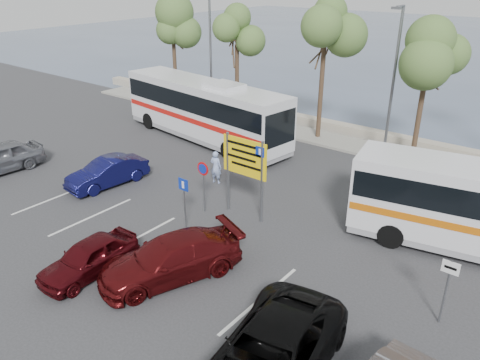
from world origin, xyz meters
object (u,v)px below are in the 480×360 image
Objects in this scene: pedestrian_near at (216,167)px; car_maroon at (171,258)px; street_lamp_right at (394,76)px; car_red at (89,257)px; direction_sign at (245,163)px; coach_bus_left at (204,112)px; car_blue at (107,172)px; street_lamp_left at (210,51)px; suv_black at (270,357)px.

car_maroon is at bearing 110.01° from pedestrian_near.
street_lamp_right is 17.86m from car_red.
direction_sign is 0.29× the size of coach_bus_left.
coach_bus_left is 6.59m from pedestrian_near.
car_blue is at bearing -127.44° from street_lamp_right.
street_lamp_left is 24.36m from suv_black.
pedestrian_near is (-3.89, 6.88, 0.11)m from car_maroon.
direction_sign is 9.14m from suv_black.
car_maroon is (11.71, -15.40, -3.87)m from street_lamp_left.
coach_bus_left is at bearing 141.83° from direction_sign.
car_blue is at bearing 31.52° from pedestrian_near.
car_red is 7.69m from suv_black.
street_lamp_left is 2.23× the size of direction_sign.
pedestrian_near is at bearing -43.01° from coach_bus_left.
street_lamp_right is 15.93m from car_maroon.
car_red is at bearing -64.19° from coach_bus_left.
car_maroon is (0.71, -5.07, -1.70)m from direction_sign.
suv_black is (6.00, -6.70, -1.64)m from direction_sign.
car_maroon is at bearing 153.82° from suv_black.
direction_sign reaches higher than car_blue.
coach_bus_left is at bearing 149.76° from car_maroon.
street_lamp_left is at bearing 126.86° from coach_bus_left.
street_lamp_right is at bearing 58.56° from car_blue.
suv_black is 12.51m from pedestrian_near.
car_red is (-2.40, -1.62, -0.10)m from car_maroon.
direction_sign is at bearing 120.32° from car_maroon.
car_red is (5.52, -5.00, -0.04)m from car_blue.
street_lamp_right is 2.23× the size of direction_sign.
direction_sign reaches higher than pedestrian_near.
street_lamp_right reaches higher than direction_sign.
coach_bus_left is at bearing 101.35° from car_blue.
suv_black is (13.20, -5.00, 0.12)m from car_blue.
street_lamp_right is 4.79× the size of pedestrian_near.
street_lamp_right is (13.00, 0.00, 0.00)m from street_lamp_left.
direction_sign is at bearing 122.72° from suv_black.
coach_bus_left is at bearing -157.74° from street_lamp_right.
car_red is at bearing 90.46° from pedestrian_near.
coach_bus_left is at bearing -53.14° from street_lamp_left.
car_blue is 7.45m from car_red.
street_lamp_left is 0.64× the size of coach_bus_left.
suv_black is (7.69, 0.00, 0.16)m from car_red.
street_lamp_right reaches higher than suv_black.
direction_sign is 0.89× the size of car_blue.
street_lamp_left is 12.16m from pedestrian_near.
coach_bus_left reaches higher than suv_black.
coach_bus_left is at bearing 113.67° from car_red.
suv_black is at bearing -76.77° from street_lamp_right.
car_blue is at bearing 150.14° from suv_black.
suv_black is (13.95, -12.95, -0.99)m from coach_bus_left.
direction_sign is 3.99m from pedestrian_near.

